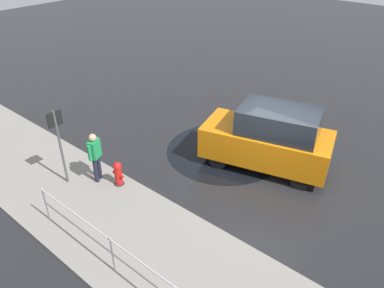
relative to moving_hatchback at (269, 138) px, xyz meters
name	(u,v)px	position (x,y,z in m)	size (l,w,h in m)	color
ground_plane	(266,181)	(-0.42, 0.69, -1.03)	(60.00, 60.00, 0.00)	black
kerb_strip	(173,264)	(-0.42, 4.89, -1.01)	(24.00, 3.20, 0.04)	gray
moving_hatchback	(269,138)	(0.00, 0.00, 0.00)	(4.21, 2.66, 2.06)	orange
fire_hydrant	(118,174)	(2.84, 3.70, -0.63)	(0.42, 0.31, 0.80)	red
pedestrian	(95,154)	(3.48, 3.95, -0.07)	(0.36, 0.54, 1.62)	#1E8C4C
metal_railing	(155,281)	(-0.86, 5.88, -0.29)	(7.96, 0.04, 1.05)	#B7BABF
sign_post	(59,137)	(4.12, 4.61, 0.55)	(0.07, 0.44, 2.40)	#4C4C51
puddle_patch	(224,151)	(1.56, 0.16, -1.02)	(3.92, 3.92, 0.01)	black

